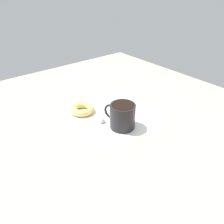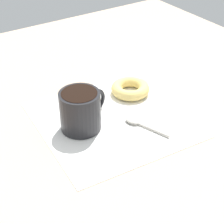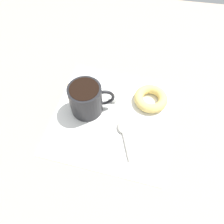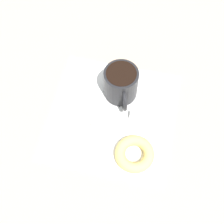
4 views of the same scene
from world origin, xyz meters
TOP-DOWN VIEW (x-y plane):
  - ground_plane at (0.00, 0.00)cm, footprint 120.00×120.00cm
  - napkin at (2.74, 2.04)cm, footprint 34.27×34.27cm
  - coffee_cup at (9.88, 0.75)cm, footprint 12.04×8.82cm
  - donut at (-7.27, -4.84)cm, footprint 9.55×9.55cm
  - spoon at (-0.97, 6.69)cm, footprint 5.21×11.09cm
  - sugar_cube at (3.29, -3.35)cm, footprint 1.74×1.74cm

SIDE VIEW (x-z plane):
  - ground_plane at x=0.00cm, z-range -2.00..0.00cm
  - napkin at x=2.74cm, z-range 0.00..0.30cm
  - spoon at x=-0.97cm, z-range 0.26..1.16cm
  - sugar_cube at x=3.29cm, z-range 0.30..2.04cm
  - donut at x=-7.27cm, z-range 0.30..2.91cm
  - coffee_cup at x=9.88cm, z-range 0.45..9.34cm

